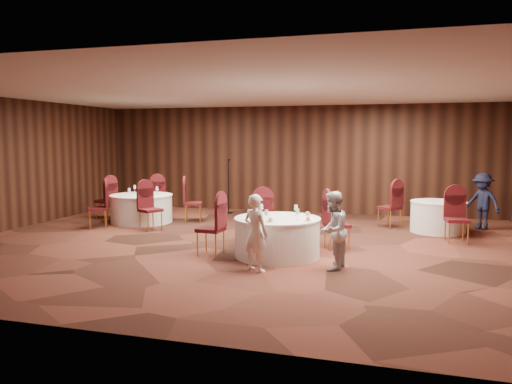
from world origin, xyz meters
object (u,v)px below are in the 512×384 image
(mic_stand, at_px, (229,197))
(woman_a, at_px, (256,233))
(table_left, at_px, (142,208))
(man_c, at_px, (482,201))
(table_right, at_px, (438,216))
(table_main, at_px, (277,237))
(woman_b, at_px, (333,231))

(mic_stand, height_order, woman_a, mic_stand)
(mic_stand, relative_size, woman_a, 1.24)
(table_left, height_order, man_c, man_c)
(table_right, bearing_deg, woman_a, -124.57)
(table_main, distance_m, table_left, 5.19)
(table_main, xyz_separation_m, man_c, (4.14, 4.17, 0.32))
(table_main, xyz_separation_m, table_right, (3.08, 3.48, -0.00))
(table_right, distance_m, mic_stand, 5.99)
(table_main, bearing_deg, woman_b, -29.53)
(table_right, height_order, woman_a, woman_a)
(mic_stand, bearing_deg, table_main, -61.29)
(woman_a, relative_size, man_c, 0.94)
(table_right, bearing_deg, mic_stand, 165.62)
(woman_a, bearing_deg, table_right, -100.33)
(table_right, xyz_separation_m, mic_stand, (-5.80, 1.49, 0.10))
(woman_a, height_order, woman_b, woman_b)
(table_left, xyz_separation_m, mic_stand, (1.67, 2.20, 0.10))
(table_main, relative_size, table_left, 0.99)
(mic_stand, bearing_deg, woman_b, -55.55)
(man_c, bearing_deg, woman_b, -82.22)
(woman_a, bearing_deg, mic_stand, -42.43)
(table_main, distance_m, mic_stand, 5.66)
(mic_stand, xyz_separation_m, man_c, (6.86, -0.79, 0.22))
(table_left, distance_m, man_c, 8.66)
(woman_a, height_order, man_c, man_c)
(woman_a, bearing_deg, man_c, -104.37)
(table_main, distance_m, woman_a, 1.17)
(table_main, xyz_separation_m, woman_b, (1.12, -0.64, 0.29))
(woman_b, relative_size, man_c, 0.96)
(table_left, height_order, mic_stand, mic_stand)
(woman_a, bearing_deg, table_main, -70.35)
(table_left, bearing_deg, table_main, -32.15)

